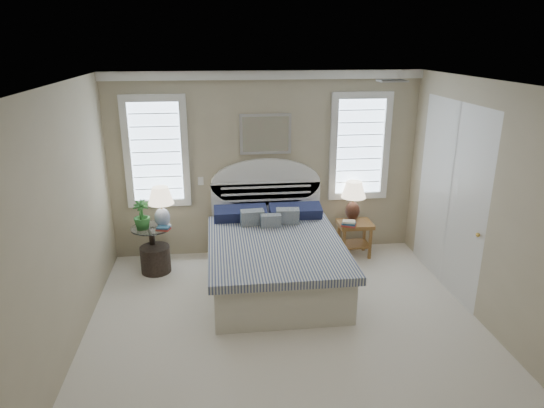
{
  "coord_description": "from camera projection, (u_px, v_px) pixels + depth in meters",
  "views": [
    {
      "loc": [
        -0.73,
        -4.37,
        3.1
      ],
      "look_at": [
        -0.08,
        1.0,
        1.26
      ],
      "focal_mm": 32.0,
      "sensor_mm": 36.0,
      "label": 1
    }
  ],
  "objects": [
    {
      "name": "floor",
      "position": [
        291.0,
        345.0,
        5.19
      ],
      "size": [
        4.5,
        5.0,
        0.01
      ],
      "primitive_type": "cube",
      "color": "beige",
      "rests_on": "ground"
    },
    {
      "name": "ceiling",
      "position": [
        295.0,
        87.0,
        4.32
      ],
      "size": [
        4.5,
        5.0,
        0.01
      ],
      "primitive_type": "cube",
      "color": "white",
      "rests_on": "wall_back"
    },
    {
      "name": "wall_back",
      "position": [
        265.0,
        165.0,
        7.1
      ],
      "size": [
        4.5,
        0.02,
        2.7
      ],
      "primitive_type": "cube",
      "color": "tan",
      "rests_on": "floor"
    },
    {
      "name": "wall_left",
      "position": [
        54.0,
        238.0,
        4.5
      ],
      "size": [
        0.02,
        5.0,
        2.7
      ],
      "primitive_type": "cube",
      "color": "tan",
      "rests_on": "floor"
    },
    {
      "name": "wall_right",
      "position": [
        507.0,
        218.0,
        5.01
      ],
      "size": [
        0.02,
        5.0,
        2.7
      ],
      "primitive_type": "cube",
      "color": "tan",
      "rests_on": "floor"
    },
    {
      "name": "crown_molding",
      "position": [
        265.0,
        75.0,
        6.65
      ],
      "size": [
        4.5,
        0.08,
        0.12
      ],
      "primitive_type": "cube",
      "color": "white",
      "rests_on": "wall_back"
    },
    {
      "name": "hvac_vent",
      "position": [
        392.0,
        81.0,
        5.21
      ],
      "size": [
        0.3,
        0.2,
        0.02
      ],
      "primitive_type": "cube",
      "color": "#B2B2B2",
      "rests_on": "ceiling"
    },
    {
      "name": "switch_plate",
      "position": [
        201.0,
        181.0,
        7.05
      ],
      "size": [
        0.08,
        0.01,
        0.12
      ],
      "primitive_type": "cube",
      "color": "white",
      "rests_on": "wall_back"
    },
    {
      "name": "window_left",
      "position": [
        156.0,
        152.0,
        6.83
      ],
      "size": [
        0.9,
        0.06,
        1.6
      ],
      "primitive_type": "cube",
      "color": "#C6E1FC",
      "rests_on": "wall_back"
    },
    {
      "name": "window_right",
      "position": [
        359.0,
        147.0,
        7.16
      ],
      "size": [
        0.9,
        0.06,
        1.6
      ],
      "primitive_type": "cube",
      "color": "#C6E1FC",
      "rests_on": "wall_back"
    },
    {
      "name": "painting",
      "position": [
        266.0,
        134.0,
        6.92
      ],
      "size": [
        0.74,
        0.04,
        0.58
      ],
      "primitive_type": "cube",
      "color": "silver",
      "rests_on": "wall_back"
    },
    {
      "name": "closet_door",
      "position": [
        450.0,
        197.0,
        6.18
      ],
      "size": [
        0.02,
        1.8,
        2.4
      ],
      "primitive_type": "cube",
      "color": "silver",
      "rests_on": "floor"
    },
    {
      "name": "bed",
      "position": [
        274.0,
        255.0,
        6.44
      ],
      "size": [
        1.72,
        2.28,
        1.47
      ],
      "color": "beige",
      "rests_on": "floor"
    },
    {
      "name": "side_table_left",
      "position": [
        153.0,
        243.0,
        6.81
      ],
      "size": [
        0.56,
        0.56,
        0.63
      ],
      "color": "black",
      "rests_on": "floor"
    },
    {
      "name": "nightstand_right",
      "position": [
        355.0,
        231.0,
        7.23
      ],
      "size": [
        0.5,
        0.4,
        0.53
      ],
      "color": "brown",
      "rests_on": "floor"
    },
    {
      "name": "floor_pot",
      "position": [
        156.0,
        259.0,
        6.78
      ],
      "size": [
        0.42,
        0.42,
        0.38
      ],
      "primitive_type": "cylinder",
      "rotation": [
        0.0,
        0.0,
        0.02
      ],
      "color": "black",
      "rests_on": "floor"
    },
    {
      "name": "lamp_left",
      "position": [
        161.0,
        202.0,
        6.66
      ],
      "size": [
        0.36,
        0.36,
        0.57
      ],
      "rotation": [
        0.0,
        0.0,
        -0.01
      ],
      "color": "silver",
      "rests_on": "side_table_left"
    },
    {
      "name": "lamp_right",
      "position": [
        353.0,
        196.0,
        7.21
      ],
      "size": [
        0.45,
        0.45,
        0.59
      ],
      "rotation": [
        0.0,
        0.0,
        0.28
      ],
      "color": "black",
      "rests_on": "nightstand_right"
    },
    {
      "name": "potted_plant",
      "position": [
        142.0,
        215.0,
        6.6
      ],
      "size": [
        0.24,
        0.24,
        0.41
      ],
      "primitive_type": "imported",
      "rotation": [
        0.0,
        0.0,
        0.04
      ],
      "color": "#326628",
      "rests_on": "side_table_left"
    },
    {
      "name": "books_left",
      "position": [
        163.0,
        228.0,
        6.62
      ],
      "size": [
        0.21,
        0.17,
        0.05
      ],
      "rotation": [
        0.0,
        0.0,
        -0.28
      ],
      "color": "#A43229",
      "rests_on": "side_table_left"
    },
    {
      "name": "books_right",
      "position": [
        349.0,
        224.0,
        7.03
      ],
      "size": [
        0.24,
        0.21,
        0.08
      ],
      "rotation": [
        0.0,
        0.0,
        -0.34
      ],
      "color": "#A43229",
      "rests_on": "nightstand_right"
    }
  ]
}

